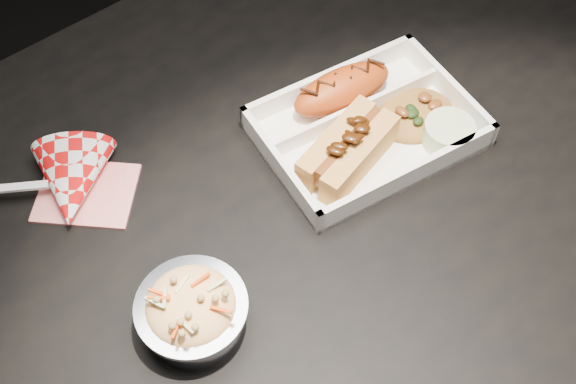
# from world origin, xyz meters

# --- Properties ---
(dining_table) EXTENTS (1.20, 0.80, 0.75)m
(dining_table) POSITION_xyz_m (0.00, 0.00, 0.66)
(dining_table) COLOR black
(dining_table) RESTS_ON ground
(food_tray) EXTENTS (0.28, 0.22, 0.04)m
(food_tray) POSITION_xyz_m (0.15, -0.00, 0.76)
(food_tray) COLOR white
(food_tray) RESTS_ON dining_table
(fried_pastry) EXTENTS (0.14, 0.07, 0.05)m
(fried_pastry) POSITION_xyz_m (0.16, 0.05, 0.78)
(fried_pastry) COLOR #AD3F11
(fried_pastry) RESTS_ON food_tray
(hotdog) EXTENTS (0.14, 0.09, 0.06)m
(hotdog) POSITION_xyz_m (0.10, -0.02, 0.78)
(hotdog) COLOR #CF9146
(hotdog) RESTS_ON food_tray
(fried_rice_mound) EXTENTS (0.11, 0.10, 0.03)m
(fried_rice_mound) POSITION_xyz_m (0.21, -0.03, 0.77)
(fried_rice_mound) COLOR #A26B2F
(fried_rice_mound) RESTS_ON food_tray
(cupcake_liner) EXTENTS (0.06, 0.06, 0.03)m
(cupcake_liner) POSITION_xyz_m (0.21, -0.08, 0.77)
(cupcake_liner) COLOR beige
(cupcake_liner) RESTS_ON food_tray
(foil_coleslaw_cup) EXTENTS (0.11, 0.11, 0.07)m
(foil_coleslaw_cup) POSITION_xyz_m (-0.16, -0.07, 0.78)
(foil_coleslaw_cup) COLOR silver
(foil_coleslaw_cup) RESTS_ON dining_table
(napkin_fork) EXTENTS (0.17, 0.15, 0.10)m
(napkin_fork) POSITION_xyz_m (-0.17, 0.15, 0.77)
(napkin_fork) COLOR red
(napkin_fork) RESTS_ON dining_table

